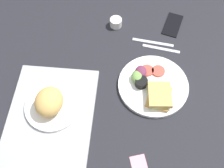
% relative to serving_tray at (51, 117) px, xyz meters
% --- Properties ---
extents(ground_plane, '(1.90, 1.50, 0.03)m').
position_rel_serving_tray_xyz_m(ground_plane, '(0.15, -0.25, -0.02)').
color(ground_plane, black).
extents(serving_tray, '(0.47, 0.36, 0.02)m').
position_rel_serving_tray_xyz_m(serving_tray, '(0.00, 0.00, 0.00)').
color(serving_tray, '#9EA0A3').
rests_on(serving_tray, ground_plane).
extents(bread_plate_near, '(0.22, 0.22, 0.10)m').
position_rel_serving_tray_xyz_m(bread_plate_near, '(0.04, 0.00, 0.05)').
color(bread_plate_near, white).
rests_on(bread_plate_near, serving_tray).
extents(plate_with_salad, '(0.29, 0.29, 0.05)m').
position_rel_serving_tray_xyz_m(plate_with_salad, '(0.20, -0.38, 0.01)').
color(plate_with_salad, white).
rests_on(plate_with_salad, ground_plane).
extents(espresso_cup, '(0.06, 0.06, 0.04)m').
position_rel_serving_tray_xyz_m(espresso_cup, '(0.51, -0.18, 0.01)').
color(espresso_cup, silver).
rests_on(espresso_cup, ground_plane).
extents(fork, '(0.03, 0.17, 0.01)m').
position_rel_serving_tray_xyz_m(fork, '(0.41, -0.40, -0.01)').
color(fork, '#B7B7BC').
rests_on(fork, ground_plane).
extents(knife, '(0.02, 0.19, 0.01)m').
position_rel_serving_tray_xyz_m(knife, '(0.44, -0.36, -0.01)').
color(knife, '#B7B7BC').
rests_on(knife, ground_plane).
extents(cell_phone, '(0.16, 0.10, 0.01)m').
position_rel_serving_tray_xyz_m(cell_phone, '(0.56, -0.45, -0.00)').
color(cell_phone, black).
rests_on(cell_phone, ground_plane).
extents(sticky_note, '(0.07, 0.07, 0.00)m').
position_rel_serving_tray_xyz_m(sticky_note, '(-0.12, -0.36, -0.01)').
color(sticky_note, pink).
rests_on(sticky_note, ground_plane).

